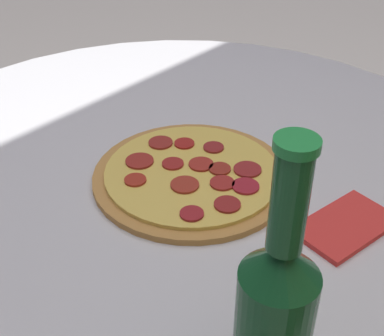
# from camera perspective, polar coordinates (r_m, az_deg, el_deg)

# --- Properties ---
(table) EXTENTS (1.08, 1.08, 0.72)m
(table) POSITION_cam_1_polar(r_m,az_deg,el_deg) (0.97, -1.53, -8.93)
(table) COLOR silver
(table) RESTS_ON ground_plane
(pizza) EXTENTS (0.30, 0.30, 0.02)m
(pizza) POSITION_cam_1_polar(r_m,az_deg,el_deg) (0.81, 0.02, -0.70)
(pizza) COLOR #B77F3D
(pizza) RESTS_ON table
(beer_bottle) EXTENTS (0.07, 0.07, 0.29)m
(beer_bottle) POSITION_cam_1_polar(r_m,az_deg,el_deg) (0.48, 8.70, -15.98)
(beer_bottle) COLOR #144C23
(beer_bottle) RESTS_ON table
(napkin) EXTENTS (0.15, 0.11, 0.01)m
(napkin) POSITION_cam_1_polar(r_m,az_deg,el_deg) (0.76, 16.09, -5.90)
(napkin) COLOR red
(napkin) RESTS_ON table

